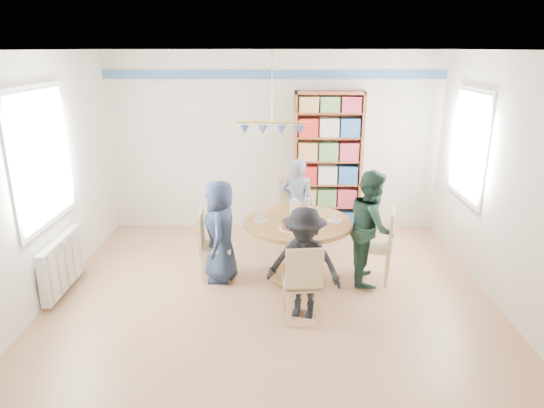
{
  "coord_description": "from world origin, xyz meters",
  "views": [
    {
      "loc": [
        0.07,
        -4.77,
        2.72
      ],
      "look_at": [
        0.0,
        0.4,
        1.05
      ],
      "focal_mm": 32.0,
      "sensor_mm": 36.0,
      "label": 1
    }
  ],
  "objects_px": {
    "chair_near": "(303,280)",
    "bookshelf": "(327,165)",
    "chair_far": "(295,211)",
    "person_right": "(371,227)",
    "radiator": "(63,264)",
    "chair_left": "(210,242)",
    "dining_table": "(298,236)",
    "person_near": "(304,263)",
    "person_far": "(297,204)",
    "chair_right": "(382,242)",
    "person_left": "(220,231)"
  },
  "relations": [
    {
      "from": "chair_near",
      "to": "bookshelf",
      "type": "distance_m",
      "value": 2.77
    },
    {
      "from": "chair_far",
      "to": "person_right",
      "type": "bearing_deg",
      "value": -50.12
    },
    {
      "from": "radiator",
      "to": "chair_far",
      "type": "height_order",
      "value": "chair_far"
    },
    {
      "from": "chair_left",
      "to": "dining_table",
      "type": "bearing_deg",
      "value": -0.14
    },
    {
      "from": "radiator",
      "to": "chair_near",
      "type": "relative_size",
      "value": 1.16
    },
    {
      "from": "person_near",
      "to": "chair_far",
      "type": "bearing_deg",
      "value": 105.6
    },
    {
      "from": "chair_near",
      "to": "person_right",
      "type": "bearing_deg",
      "value": 48.44
    },
    {
      "from": "person_right",
      "to": "person_far",
      "type": "relative_size",
      "value": 1.06
    },
    {
      "from": "chair_near",
      "to": "person_right",
      "type": "distance_m",
      "value": 1.31
    },
    {
      "from": "dining_table",
      "to": "chair_right",
      "type": "xyz_separation_m",
      "value": [
        1.01,
        -0.04,
        -0.05
      ]
    },
    {
      "from": "person_far",
      "to": "chair_right",
      "type": "bearing_deg",
      "value": 153.92
    },
    {
      "from": "bookshelf",
      "to": "chair_far",
      "type": "bearing_deg",
      "value": -126.94
    },
    {
      "from": "chair_right",
      "to": "person_near",
      "type": "bearing_deg",
      "value": -139.36
    },
    {
      "from": "person_right",
      "to": "bookshelf",
      "type": "distance_m",
      "value": 1.78
    },
    {
      "from": "chair_left",
      "to": "chair_right",
      "type": "xyz_separation_m",
      "value": [
        2.08,
        -0.04,
        0.03
      ]
    },
    {
      "from": "radiator",
      "to": "chair_right",
      "type": "distance_m",
      "value": 3.75
    },
    {
      "from": "chair_left",
      "to": "person_left",
      "type": "bearing_deg",
      "value": -17.82
    },
    {
      "from": "chair_near",
      "to": "person_right",
      "type": "height_order",
      "value": "person_right"
    },
    {
      "from": "chair_right",
      "to": "person_near",
      "type": "relative_size",
      "value": 0.76
    },
    {
      "from": "chair_far",
      "to": "bookshelf",
      "type": "height_order",
      "value": "bookshelf"
    },
    {
      "from": "person_left",
      "to": "radiator",
      "type": "bearing_deg",
      "value": -81.58
    },
    {
      "from": "bookshelf",
      "to": "person_left",
      "type": "bearing_deg",
      "value": -130.05
    },
    {
      "from": "radiator",
      "to": "person_left",
      "type": "distance_m",
      "value": 1.84
    },
    {
      "from": "person_right",
      "to": "person_far",
      "type": "xyz_separation_m",
      "value": [
        -0.84,
        0.98,
        -0.04
      ]
    },
    {
      "from": "chair_left",
      "to": "person_far",
      "type": "relative_size",
      "value": 0.65
    },
    {
      "from": "dining_table",
      "to": "chair_right",
      "type": "height_order",
      "value": "chair_right"
    },
    {
      "from": "dining_table",
      "to": "person_left",
      "type": "distance_m",
      "value": 0.94
    },
    {
      "from": "chair_near",
      "to": "bookshelf",
      "type": "xyz_separation_m",
      "value": [
        0.49,
        2.67,
        0.57
      ]
    },
    {
      "from": "chair_near",
      "to": "person_right",
      "type": "relative_size",
      "value": 0.62
    },
    {
      "from": "person_right",
      "to": "person_far",
      "type": "bearing_deg",
      "value": 47.19
    },
    {
      "from": "dining_table",
      "to": "person_far",
      "type": "bearing_deg",
      "value": 88.32
    },
    {
      "from": "radiator",
      "to": "person_left",
      "type": "bearing_deg",
      "value": 10.66
    },
    {
      "from": "radiator",
      "to": "chair_right",
      "type": "height_order",
      "value": "chair_right"
    },
    {
      "from": "chair_left",
      "to": "bookshelf",
      "type": "xyz_separation_m",
      "value": [
        1.57,
        1.66,
        0.58
      ]
    },
    {
      "from": "person_left",
      "to": "person_right",
      "type": "relative_size",
      "value": 0.91
    },
    {
      "from": "person_far",
      "to": "bookshelf",
      "type": "distance_m",
      "value": 0.95
    },
    {
      "from": "chair_right",
      "to": "chair_far",
      "type": "bearing_deg",
      "value": 134.14
    },
    {
      "from": "chair_right",
      "to": "person_right",
      "type": "xyz_separation_m",
      "value": [
        -0.14,
        -0.0,
        0.19
      ]
    },
    {
      "from": "chair_left",
      "to": "chair_near",
      "type": "bearing_deg",
      "value": -42.98
    },
    {
      "from": "person_far",
      "to": "person_left",
      "type": "bearing_deg",
      "value": 64.2
    },
    {
      "from": "chair_far",
      "to": "person_far",
      "type": "distance_m",
      "value": 0.13
    },
    {
      "from": "person_left",
      "to": "person_far",
      "type": "xyz_separation_m",
      "value": [
        0.96,
        0.98,
        0.03
      ]
    },
    {
      "from": "chair_far",
      "to": "chair_right",
      "type": "bearing_deg",
      "value": -45.86
    },
    {
      "from": "chair_right",
      "to": "bookshelf",
      "type": "bearing_deg",
      "value": 106.74
    },
    {
      "from": "person_far",
      "to": "person_right",
      "type": "bearing_deg",
      "value": 149.53
    },
    {
      "from": "chair_far",
      "to": "person_left",
      "type": "bearing_deg",
      "value": -131.89
    },
    {
      "from": "chair_far",
      "to": "bookshelf",
      "type": "distance_m",
      "value": 0.97
    },
    {
      "from": "dining_table",
      "to": "chair_left",
      "type": "distance_m",
      "value": 1.07
    },
    {
      "from": "chair_left",
      "to": "chair_far",
      "type": "height_order",
      "value": "chair_far"
    },
    {
      "from": "chair_far",
      "to": "chair_near",
      "type": "distance_m",
      "value": 2.01
    }
  ]
}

